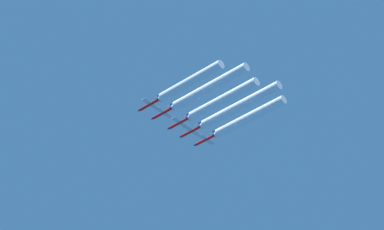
{
  "coord_description": "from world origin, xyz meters",
  "views": [
    {
      "loc": [
        -224.56,
        -208.46,
        2.85
      ],
      "look_at": [
        0.15,
        -7.81,
        229.87
      ],
      "focal_mm": 88.37,
      "sensor_mm": 36.0,
      "label": 1
    }
  ],
  "objects_px": {
    "jet_far_left": "(149,105)",
    "jet_center": "(179,123)",
    "jet_far_right": "(205,140)",
    "jet_inner_left": "(162,113)",
    "jet_inner_right": "(191,131)"
  },
  "relations": [
    {
      "from": "jet_far_left",
      "to": "jet_center",
      "type": "xyz_separation_m",
      "value": [
        16.91,
        -0.26,
        0.14
      ]
    },
    {
      "from": "jet_center",
      "to": "jet_far_right",
      "type": "height_order",
      "value": "jet_far_right"
    },
    {
      "from": "jet_far_right",
      "to": "jet_center",
      "type": "bearing_deg",
      "value": -179.49
    },
    {
      "from": "jet_inner_left",
      "to": "jet_far_right",
      "type": "bearing_deg",
      "value": -0.9
    },
    {
      "from": "jet_far_left",
      "to": "jet_far_right",
      "type": "bearing_deg",
      "value": -0.19
    },
    {
      "from": "jet_inner_left",
      "to": "jet_far_left",
      "type": "bearing_deg",
      "value": -177.9
    },
    {
      "from": "jet_center",
      "to": "jet_inner_right",
      "type": "bearing_deg",
      "value": 0.12
    },
    {
      "from": "jet_far_right",
      "to": "jet_inner_left",
      "type": "bearing_deg",
      "value": 179.1
    },
    {
      "from": "jet_far_left",
      "to": "jet_inner_left",
      "type": "height_order",
      "value": "jet_inner_left"
    },
    {
      "from": "jet_far_left",
      "to": "jet_inner_right",
      "type": "distance_m",
      "value": 24.28
    },
    {
      "from": "jet_far_left",
      "to": "jet_inner_right",
      "type": "bearing_deg",
      "value": -0.57
    },
    {
      "from": "jet_inner_left",
      "to": "jet_far_right",
      "type": "distance_m",
      "value": 25.38
    },
    {
      "from": "jet_inner_left",
      "to": "jet_inner_right",
      "type": "height_order",
      "value": "jet_inner_left"
    },
    {
      "from": "jet_inner_left",
      "to": "jet_inner_right",
      "type": "xyz_separation_m",
      "value": [
        16.39,
        -0.53,
        -0.42
      ]
    },
    {
      "from": "jet_far_left",
      "to": "jet_center",
      "type": "relative_size",
      "value": 1.0
    }
  ]
}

